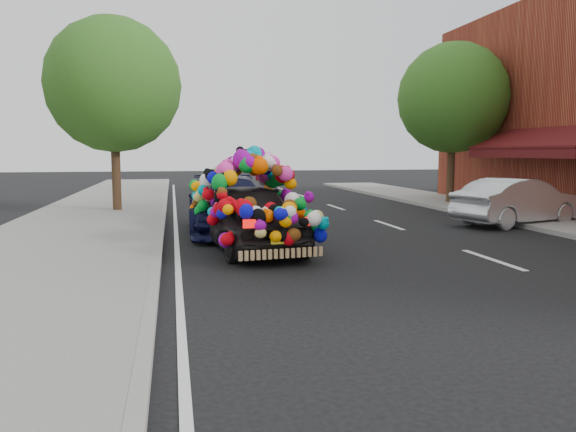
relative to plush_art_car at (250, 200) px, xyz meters
name	(u,v)px	position (x,y,z in m)	size (l,w,h in m)	color
ground	(299,268)	(0.55, -2.00, -1.00)	(100.00, 100.00, 0.00)	black
sidewalk	(25,276)	(-3.75, -2.00, -0.94)	(4.00, 60.00, 0.12)	gray
kerb	(156,270)	(-1.80, -2.00, -0.94)	(0.15, 60.00, 0.13)	gray
lane_markings	(492,260)	(4.15, -2.00, -1.00)	(6.00, 50.00, 0.01)	silver
tree_near_sidewalk	(113,85)	(-3.25, 7.50, 3.02)	(4.20, 4.20, 6.13)	#332114
tree_far_b	(453,98)	(8.55, 8.00, 2.89)	(4.00, 4.00, 5.90)	#332114
plush_art_car	(250,200)	(0.00, 0.00, 0.00)	(2.42, 4.30, 1.98)	black
navy_sedan	(228,204)	(-0.19, 2.59, -0.32)	(1.90, 4.68, 1.36)	black
silver_hatchback	(518,202)	(7.55, 2.33, -0.38)	(1.33, 3.81, 1.25)	silver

